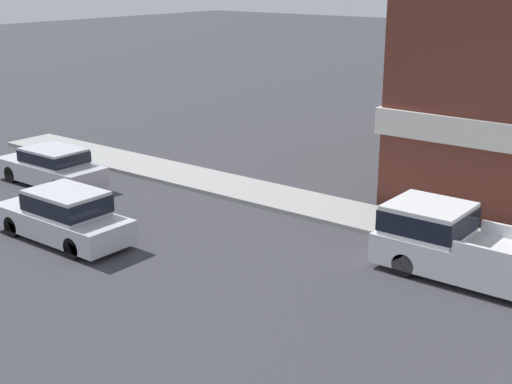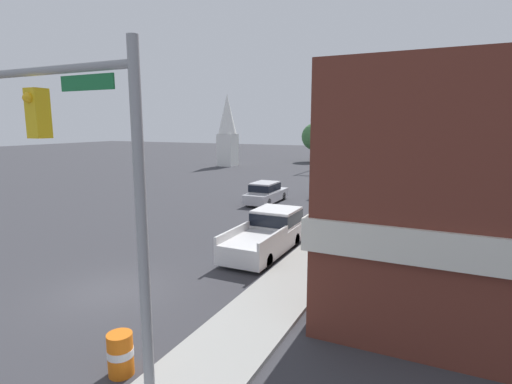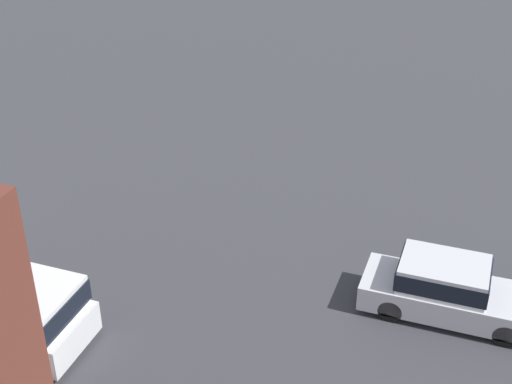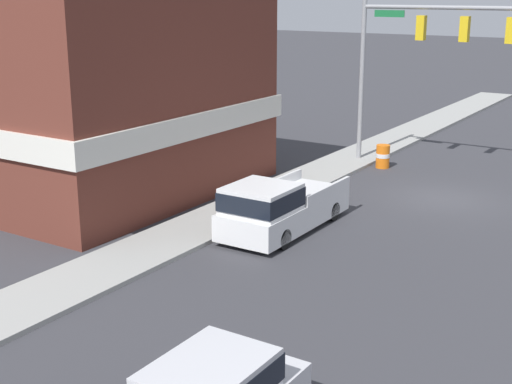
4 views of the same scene
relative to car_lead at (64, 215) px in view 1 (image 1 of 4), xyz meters
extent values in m
cylinder|color=black|center=(-0.79, 1.61, -0.51)|extent=(0.22, 0.66, 0.66)
cylinder|color=black|center=(0.79, 1.61, -0.51)|extent=(0.22, 0.66, 0.66)
cylinder|color=black|center=(-0.79, -1.36, -0.51)|extent=(0.22, 0.66, 0.66)
cylinder|color=black|center=(0.79, -1.36, -0.51)|extent=(0.22, 0.66, 0.66)
cube|color=silver|center=(0.00, 0.12, -0.30)|extent=(1.80, 4.79, 0.73)
cube|color=silver|center=(0.00, -0.17, 0.43)|extent=(1.66, 2.30, 0.73)
cube|color=black|center=(0.00, -0.17, 0.43)|extent=(1.67, 2.39, 0.51)
cylinder|color=black|center=(2.65, 6.82, -0.51)|extent=(0.22, 0.66, 0.66)
cylinder|color=black|center=(4.23, 6.82, -0.51)|extent=(0.22, 0.66, 0.66)
cylinder|color=black|center=(2.65, 3.87, -0.51)|extent=(0.22, 0.66, 0.66)
cylinder|color=black|center=(4.23, 3.87, -0.51)|extent=(0.22, 0.66, 0.66)
cube|color=silver|center=(3.44, 5.34, -0.31)|extent=(1.80, 4.76, 0.72)
cube|color=silver|center=(3.44, 5.06, 0.35)|extent=(1.65, 2.28, 0.60)
cube|color=black|center=(3.44, 5.06, 0.35)|extent=(1.67, 2.38, 0.42)
cylinder|color=black|center=(3.98, -9.47, -0.51)|extent=(0.22, 0.66, 0.66)
cylinder|color=black|center=(5.85, -9.47, -0.51)|extent=(0.22, 0.66, 0.66)
cube|color=white|center=(4.92, -11.18, -0.24)|extent=(2.09, 5.54, 0.85)
cube|color=white|center=(4.92, -9.67, 0.60)|extent=(1.99, 2.11, 0.83)
cube|color=black|center=(4.92, -9.67, 0.60)|extent=(2.01, 2.19, 0.58)
camera|label=1|loc=(-12.62, -17.31, 7.17)|focal=50.00mm
camera|label=2|loc=(12.32, -27.61, 5.16)|focal=28.00mm
camera|label=3|loc=(16.16, 0.31, 11.78)|focal=50.00mm
camera|label=4|loc=(-6.62, 8.63, 6.97)|focal=50.00mm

